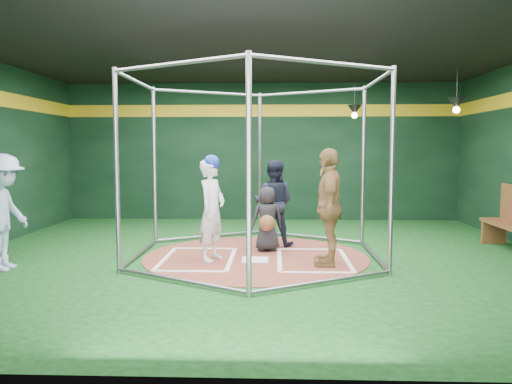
{
  "coord_description": "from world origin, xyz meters",
  "views": [
    {
      "loc": [
        0.31,
        -8.35,
        1.84
      ],
      "look_at": [
        0.0,
        0.1,
        1.1
      ],
      "focal_mm": 35.0,
      "sensor_mm": 36.0,
      "label": 1
    }
  ],
  "objects": [
    {
      "name": "room_shell",
      "position": [
        0.0,
        0.01,
        1.75
      ],
      "size": [
        10.1,
        9.1,
        3.53
      ],
      "color": "#0C3710",
      "rests_on": "ground"
    },
    {
      "name": "clay_disc",
      "position": [
        0.0,
        0.0,
        0.01
      ],
      "size": [
        3.8,
        3.8,
        0.01
      ],
      "primitive_type": "cylinder",
      "color": "brown",
      "rests_on": "ground"
    },
    {
      "name": "home_plate",
      "position": [
        0.0,
        -0.3,
        0.02
      ],
      "size": [
        0.43,
        0.43,
        0.01
      ],
      "primitive_type": "cube",
      "color": "white",
      "rests_on": "clay_disc"
    },
    {
      "name": "batter_box_left",
      "position": [
        -0.95,
        -0.25,
        0.02
      ],
      "size": [
        1.17,
        1.77,
        0.01
      ],
      "color": "white",
      "rests_on": "clay_disc"
    },
    {
      "name": "batter_box_right",
      "position": [
        0.95,
        -0.25,
        0.02
      ],
      "size": [
        1.17,
        1.77,
        0.01
      ],
      "color": "white",
      "rests_on": "clay_disc"
    },
    {
      "name": "batting_cage",
      "position": [
        -0.0,
        -0.0,
        1.5
      ],
      "size": [
        4.05,
        4.67,
        3.0
      ],
      "color": "gray",
      "rests_on": "ground"
    },
    {
      "name": "pendant_lamp_near",
      "position": [
        2.2,
        3.6,
        2.74
      ],
      "size": [
        0.34,
        0.34,
        0.9
      ],
      "color": "black",
      "rests_on": "room_shell"
    },
    {
      "name": "pendant_lamp_far",
      "position": [
        4.0,
        2.0,
        2.74
      ],
      "size": [
        0.34,
        0.34,
        0.9
      ],
      "color": "black",
      "rests_on": "room_shell"
    },
    {
      "name": "batter_figure",
      "position": [
        -0.71,
        -0.32,
        0.87
      ],
      "size": [
        0.59,
        0.71,
        1.73
      ],
      "color": "silver",
      "rests_on": "clay_disc"
    },
    {
      "name": "visitor_leopard",
      "position": [
        1.16,
        -0.58,
        0.93
      ],
      "size": [
        0.55,
        1.11,
        1.83
      ],
      "primitive_type": "imported",
      "rotation": [
        0.0,
        0.0,
        -1.66
      ],
      "color": "tan",
      "rests_on": "clay_disc"
    },
    {
      "name": "catcher_figure",
      "position": [
        0.19,
        0.44,
        0.59
      ],
      "size": [
        0.64,
        0.64,
        1.16
      ],
      "color": "black",
      "rests_on": "clay_disc"
    },
    {
      "name": "umpire",
      "position": [
        0.3,
        0.99,
        0.82
      ],
      "size": [
        0.9,
        0.77,
        1.62
      ],
      "primitive_type": "imported",
      "rotation": [
        0.0,
        0.0,
        2.93
      ],
      "color": "black",
      "rests_on": "clay_disc"
    },
    {
      "name": "bystander_blue",
      "position": [
        -3.78,
        -1.03,
        0.88
      ],
      "size": [
        0.67,
        1.15,
        1.76
      ],
      "primitive_type": "imported",
      "rotation": [
        0.0,
        0.0,
        1.56
      ],
      "color": "#99AECA",
      "rests_on": "ground"
    }
  ]
}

